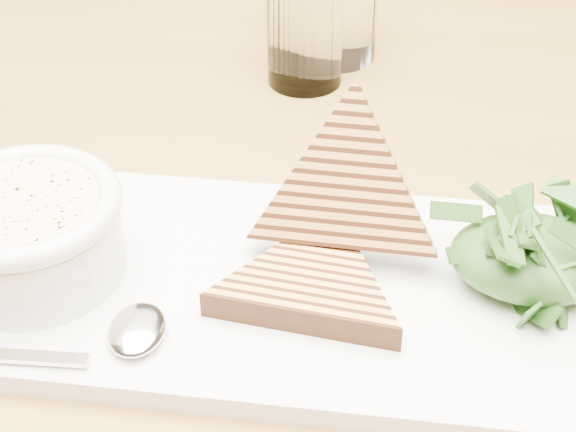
# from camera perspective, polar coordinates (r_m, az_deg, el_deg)

# --- Properties ---
(table_top) EXTENTS (1.39, 0.97, 0.04)m
(table_top) POSITION_cam_1_polar(r_m,az_deg,el_deg) (0.62, -5.17, -2.67)
(table_top) COLOR olive
(table_top) RESTS_ON ground
(platter) EXTENTS (0.46, 0.22, 0.02)m
(platter) POSITION_cam_1_polar(r_m,az_deg,el_deg) (0.56, -0.18, -4.71)
(platter) COLOR white
(platter) RESTS_ON table_top
(soup_bowl) EXTENTS (0.11, 0.11, 0.04)m
(soup_bowl) POSITION_cam_1_polar(r_m,az_deg,el_deg) (0.57, -16.29, -1.64)
(soup_bowl) COLOR white
(soup_bowl) RESTS_ON platter
(soup) EXTENTS (0.10, 0.10, 0.01)m
(soup) POSITION_cam_1_polar(r_m,az_deg,el_deg) (0.55, -16.78, 0.56)
(soup) COLOR beige
(soup) RESTS_ON soup_bowl
(bowl_rim) EXTENTS (0.12, 0.12, 0.01)m
(bowl_rim) POSITION_cam_1_polar(r_m,az_deg,el_deg) (0.55, -16.82, 0.73)
(bowl_rim) COLOR white
(bowl_rim) RESTS_ON soup_bowl
(sandwich_flat) EXTENTS (0.16, 0.16, 0.02)m
(sandwich_flat) POSITION_cam_1_polar(r_m,az_deg,el_deg) (0.53, 1.57, -4.43)
(sandwich_flat) COLOR #D28D47
(sandwich_flat) RESTS_ON platter
(sandwich_lean) EXTENTS (0.15, 0.14, 0.16)m
(sandwich_lean) POSITION_cam_1_polar(r_m,az_deg,el_deg) (0.55, 3.79, 1.62)
(sandwich_lean) COLOR #D28D47
(sandwich_lean) RESTS_ON sandwich_flat
(salad_base) EXTENTS (0.10, 0.08, 0.04)m
(salad_base) POSITION_cam_1_polar(r_m,az_deg,el_deg) (0.56, 15.46, -2.62)
(salad_base) COLOR #143F13
(salad_base) RESTS_ON platter
(arugula_pile) EXTENTS (0.11, 0.10, 0.05)m
(arugula_pile) POSITION_cam_1_polar(r_m,az_deg,el_deg) (0.55, 15.60, -2.00)
(arugula_pile) COLOR #33571F
(arugula_pile) RESTS_ON platter
(spoon_bowl) EXTENTS (0.03, 0.05, 0.01)m
(spoon_bowl) POSITION_cam_1_polar(r_m,az_deg,el_deg) (0.52, -9.73, -7.25)
(spoon_bowl) COLOR silver
(spoon_bowl) RESTS_ON platter
(glass_near) EXTENTS (0.07, 0.07, 0.10)m
(glass_near) POSITION_cam_1_polar(r_m,az_deg,el_deg) (0.77, 1.12, 12.04)
(glass_near) COLOR white
(glass_near) RESTS_ON table_top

